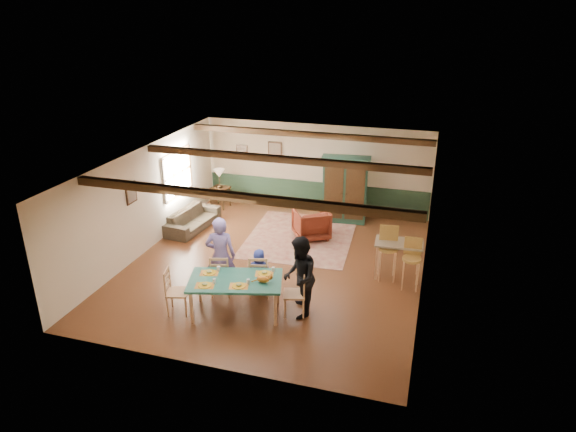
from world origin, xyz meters
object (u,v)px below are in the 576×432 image
(dining_chair_far_left, at_px, (221,274))
(end_table, at_px, (220,197))
(person_man, at_px, (221,256))
(sofa, at_px, (193,219))
(armchair, at_px, (311,224))
(person_child, at_px, (259,272))
(dining_chair_far_right, at_px, (259,275))
(person_woman, at_px, (300,277))
(dining_chair_end_right, at_px, (294,293))
(bar_stool_left, at_px, (388,254))
(dining_table, at_px, (236,296))
(table_lamp, at_px, (219,179))
(dining_chair_end_left, at_px, (178,291))
(bar_stool_right, at_px, (411,265))
(counter_table, at_px, (398,260))
(cat, at_px, (263,279))
(armoire, at_px, (345,190))

(dining_chair_far_left, relative_size, end_table, 1.52)
(person_man, relative_size, sofa, 0.93)
(person_man, distance_m, armchair, 3.63)
(person_man, height_order, person_child, person_man)
(dining_chair_far_right, height_order, person_woman, person_woman)
(dining_chair_end_right, height_order, person_man, person_man)
(end_table, relative_size, bar_stool_left, 0.51)
(person_child, bearing_deg, person_man, 0.00)
(dining_chair_far_left, relative_size, armchair, 1.09)
(dining_chair_far_left, relative_size, bar_stool_left, 0.78)
(dining_table, distance_m, table_lamp, 6.23)
(person_child, bearing_deg, sofa, -58.01)
(dining_chair_end_left, bearing_deg, person_child, -62.70)
(person_man, bearing_deg, dining_chair_end_right, 152.70)
(dining_chair_far_left, height_order, person_woman, person_woman)
(dining_chair_far_left, xyz_separation_m, end_table, (-2.19, 4.92, -0.17))
(dining_chair_far_left, height_order, dining_chair_end_left, same)
(bar_stool_left, relative_size, bar_stool_right, 1.08)
(person_man, distance_m, sofa, 3.84)
(person_child, bearing_deg, bar_stool_left, -166.17)
(person_child, xyz_separation_m, table_lamp, (-2.97, 4.63, 0.43))
(person_man, height_order, table_lamp, person_man)
(table_lamp, distance_m, counter_table, 6.58)
(end_table, bearing_deg, bar_stool_left, -29.57)
(armchair, bearing_deg, dining_chair_end_left, 36.67)
(dining_chair_end_right, relative_size, counter_table, 0.91)
(counter_table, bearing_deg, end_table, 152.60)
(dining_chair_far_right, distance_m, person_child, 0.09)
(dining_chair_end_right, xyz_separation_m, person_woman, (0.10, 0.03, 0.37))
(dining_chair_far_left, relative_size, cat, 2.64)
(dining_table, relative_size, dining_chair_end_right, 1.89)
(dining_chair_end_left, bearing_deg, person_man, -43.15)
(dining_chair_far_left, relative_size, dining_chair_end_left, 1.00)
(person_child, distance_m, sofa, 4.17)
(dining_chair_far_left, relative_size, bar_stool_right, 0.84)
(dining_chair_far_right, bearing_deg, counter_table, -164.26)
(armoire, height_order, sofa, armoire)
(armchair, distance_m, bar_stool_left, 2.86)
(cat, distance_m, end_table, 6.47)
(bar_stool_right, bearing_deg, person_man, -162.57)
(dining_chair_far_right, height_order, bar_stool_right, bar_stool_right)
(dining_chair_end_right, bearing_deg, table_lamp, -158.01)
(dining_chair_end_left, relative_size, table_lamp, 1.66)
(dining_chair_far_right, distance_m, counter_table, 3.30)
(armoire, bearing_deg, armchair, -119.95)
(person_woman, xyz_separation_m, bar_stool_left, (1.55, 2.03, -0.22))
(dining_chair_far_right, height_order, dining_chair_end_right, same)
(dining_chair_end_left, xyz_separation_m, cat, (1.74, 0.36, 0.38))
(dining_chair_far_left, xyz_separation_m, armchair, (1.15, 3.48, -0.08))
(person_child, relative_size, counter_table, 0.97)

